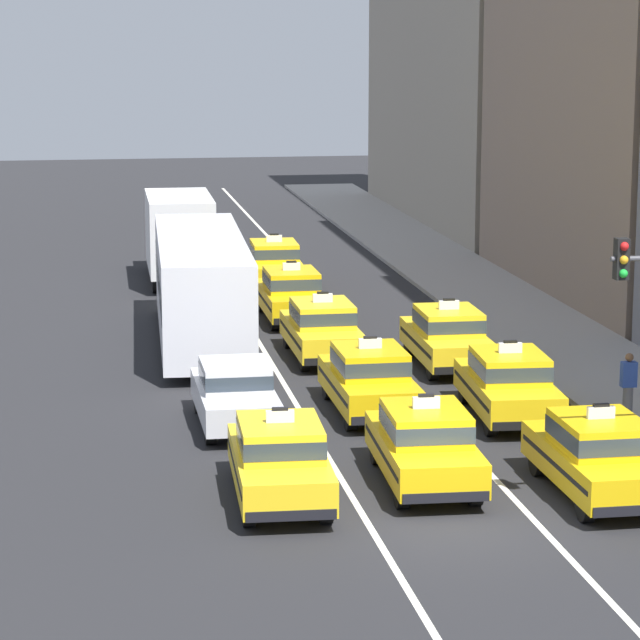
{
  "coord_description": "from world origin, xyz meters",
  "views": [
    {
      "loc": [
        -7.01,
        -26.87,
        9.45
      ],
      "look_at": [
        -0.3,
        13.89,
        1.3
      ],
      "focal_mm": 85.15,
      "sensor_mm": 36.0,
      "label": 1
    }
  ],
  "objects_px": {
    "pedestrian_near_crosswalk": "(628,387)",
    "taxi_right_nearest": "(598,454)",
    "taxi_center_fifth": "(274,263)",
    "taxi_right_third": "(448,336)",
    "taxi_center_third": "(322,328)",
    "taxi_center_fourth": "(291,294)",
    "taxi_center_nearest": "(425,444)",
    "taxi_right_second": "(508,383)",
    "taxi_center_second": "(369,379)",
    "bus_left_third": "(201,284)",
    "taxi_left_nearest": "(280,459)",
    "box_truck_left_fourth": "(178,234)",
    "sedan_left_second": "(235,392)"
  },
  "relations": [
    {
      "from": "taxi_center_nearest",
      "to": "taxi_center_fifth",
      "type": "height_order",
      "value": "same"
    },
    {
      "from": "bus_left_third",
      "to": "taxi_right_nearest",
      "type": "xyz_separation_m",
      "value": [
        6.6,
        -16.02,
        -0.94
      ]
    },
    {
      "from": "taxi_right_nearest",
      "to": "pedestrian_near_crosswalk",
      "type": "relative_size",
      "value": 2.76
    },
    {
      "from": "taxi_left_nearest",
      "to": "taxi_center_fourth",
      "type": "bearing_deg",
      "value": 81.04
    },
    {
      "from": "taxi_center_fourth",
      "to": "taxi_center_fifth",
      "type": "xyz_separation_m",
      "value": [
        0.3,
        6.36,
        0.0
      ]
    },
    {
      "from": "taxi_right_second",
      "to": "pedestrian_near_crosswalk",
      "type": "height_order",
      "value": "taxi_right_second"
    },
    {
      "from": "taxi_center_second",
      "to": "taxi_right_nearest",
      "type": "relative_size",
      "value": 1.0
    },
    {
      "from": "sedan_left_second",
      "to": "box_truck_left_fourth",
      "type": "bearing_deg",
      "value": 89.52
    },
    {
      "from": "taxi_center_fourth",
      "to": "taxi_center_nearest",
      "type": "bearing_deg",
      "value": -89.36
    },
    {
      "from": "bus_left_third",
      "to": "taxi_left_nearest",
      "type": "bearing_deg",
      "value": -89.1
    },
    {
      "from": "taxi_center_nearest",
      "to": "taxi_right_nearest",
      "type": "xyz_separation_m",
      "value": [
        3.26,
        -1.35,
        0.0
      ]
    },
    {
      "from": "bus_left_third",
      "to": "box_truck_left_fourth",
      "type": "height_order",
      "value": "box_truck_left_fourth"
    },
    {
      "from": "taxi_center_third",
      "to": "taxi_center_fifth",
      "type": "height_order",
      "value": "same"
    },
    {
      "from": "taxi_center_third",
      "to": "taxi_right_second",
      "type": "height_order",
      "value": "same"
    },
    {
      "from": "pedestrian_near_crosswalk",
      "to": "box_truck_left_fourth",
      "type": "bearing_deg",
      "value": 111.88
    },
    {
      "from": "taxi_right_nearest",
      "to": "taxi_right_third",
      "type": "xyz_separation_m",
      "value": [
        -0.13,
        11.88,
        0.0
      ]
    },
    {
      "from": "taxi_left_nearest",
      "to": "taxi_center_third",
      "type": "xyz_separation_m",
      "value": [
        2.97,
        12.75,
        0.0
      ]
    },
    {
      "from": "box_truck_left_fourth",
      "to": "taxi_center_third",
      "type": "distance_m",
      "value": 14.18
    },
    {
      "from": "taxi_center_fifth",
      "to": "taxi_center_fourth",
      "type": "bearing_deg",
      "value": -92.72
    },
    {
      "from": "taxi_right_nearest",
      "to": "taxi_right_third",
      "type": "height_order",
      "value": "same"
    },
    {
      "from": "taxi_right_nearest",
      "to": "taxi_center_second",
      "type": "bearing_deg",
      "value": 114.26
    },
    {
      "from": "taxi_center_fifth",
      "to": "taxi_right_third",
      "type": "distance_m",
      "value": 13.99
    },
    {
      "from": "taxi_center_nearest",
      "to": "taxi_center_third",
      "type": "bearing_deg",
      "value": 90.65
    },
    {
      "from": "taxi_center_fourth",
      "to": "taxi_right_second",
      "type": "relative_size",
      "value": 0.98
    },
    {
      "from": "taxi_right_second",
      "to": "taxi_center_third",
      "type": "bearing_deg",
      "value": 114.67
    },
    {
      "from": "taxi_center_nearest",
      "to": "taxi_center_fifth",
      "type": "distance_m",
      "value": 24.19
    },
    {
      "from": "taxi_center_third",
      "to": "taxi_center_fourth",
      "type": "xyz_separation_m",
      "value": [
        -0.06,
        5.69,
        0.0
      ]
    },
    {
      "from": "taxi_center_fourth",
      "to": "taxi_center_fifth",
      "type": "distance_m",
      "value": 6.37
    },
    {
      "from": "taxi_center_nearest",
      "to": "taxi_right_second",
      "type": "height_order",
      "value": "same"
    },
    {
      "from": "box_truck_left_fourth",
      "to": "taxi_right_nearest",
      "type": "bearing_deg",
      "value": -76.68
    },
    {
      "from": "taxi_center_fourth",
      "to": "box_truck_left_fourth",
      "type": "bearing_deg",
      "value": 110.3
    },
    {
      "from": "taxi_center_nearest",
      "to": "pedestrian_near_crosswalk",
      "type": "distance_m",
      "value": 6.81
    },
    {
      "from": "taxi_center_fourth",
      "to": "taxi_right_third",
      "type": "distance_m",
      "value": 8.03
    },
    {
      "from": "taxi_center_second",
      "to": "taxi_right_nearest",
      "type": "distance_m",
      "value": 7.94
    },
    {
      "from": "taxi_center_fifth",
      "to": "taxi_center_nearest",
      "type": "bearing_deg",
      "value": -90.24
    },
    {
      "from": "box_truck_left_fourth",
      "to": "taxi_right_second",
      "type": "height_order",
      "value": "box_truck_left_fourth"
    },
    {
      "from": "box_truck_left_fourth",
      "to": "taxi_right_third",
      "type": "distance_m",
      "value": 16.71
    },
    {
      "from": "taxi_center_second",
      "to": "taxi_center_fourth",
      "type": "relative_size",
      "value": 1.0
    },
    {
      "from": "sedan_left_second",
      "to": "taxi_center_second",
      "type": "relative_size",
      "value": 0.94
    },
    {
      "from": "taxi_right_nearest",
      "to": "taxi_right_second",
      "type": "bearing_deg",
      "value": 90.42
    },
    {
      "from": "taxi_center_second",
      "to": "taxi_center_nearest",
      "type": "bearing_deg",
      "value": -89.93
    },
    {
      "from": "taxi_left_nearest",
      "to": "taxi_right_nearest",
      "type": "xyz_separation_m",
      "value": [
        6.36,
        -0.75,
        0.0
      ]
    },
    {
      "from": "taxi_left_nearest",
      "to": "taxi_center_nearest",
      "type": "relative_size",
      "value": 1.0
    },
    {
      "from": "taxi_center_nearest",
      "to": "taxi_center_fourth",
      "type": "bearing_deg",
      "value": 90.64
    },
    {
      "from": "bus_left_third",
      "to": "taxi_center_fourth",
      "type": "xyz_separation_m",
      "value": [
        3.15,
        3.16,
        -0.94
      ]
    },
    {
      "from": "pedestrian_near_crosswalk",
      "to": "taxi_right_second",
      "type": "bearing_deg",
      "value": 154.12
    },
    {
      "from": "bus_left_third",
      "to": "taxi_center_fourth",
      "type": "height_order",
      "value": "bus_left_third"
    },
    {
      "from": "taxi_center_nearest",
      "to": "taxi_right_nearest",
      "type": "distance_m",
      "value": 3.53
    },
    {
      "from": "sedan_left_second",
      "to": "taxi_right_third",
      "type": "relative_size",
      "value": 0.94
    },
    {
      "from": "pedestrian_near_crosswalk",
      "to": "taxi_right_nearest",
      "type": "bearing_deg",
      "value": -116.85
    }
  ]
}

